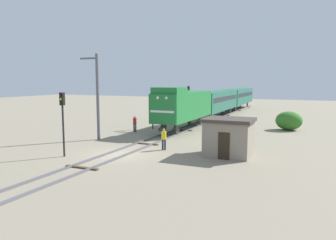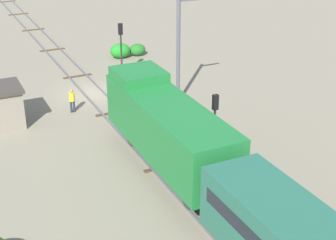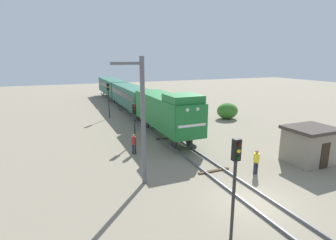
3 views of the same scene
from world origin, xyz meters
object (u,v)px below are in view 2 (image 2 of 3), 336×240
catenary_mast (179,48)px  traffic_signal_near (121,41)px  locomotive (166,125)px  worker_by_signal (204,119)px  worker_near_track (72,99)px  traffic_signal_mid (215,113)px

catenary_mast → traffic_signal_near: bearing=-74.3°
locomotive → worker_by_signal: bearing=-142.5°
worker_near_track → worker_by_signal: same height
traffic_signal_near → traffic_signal_mid: traffic_signal_near is taller
traffic_signal_near → worker_near_track: 7.80m
worker_near_track → traffic_signal_near: bearing=-128.6°
traffic_signal_near → traffic_signal_mid: bearing=90.8°
locomotive → catenary_mast: size_ratio=1.48×
worker_near_track → catenary_mast: bearing=177.4°
traffic_signal_mid → catenary_mast: bearing=-101.9°
locomotive → worker_by_signal: locomotive is taller
worker_by_signal → catenary_mast: bearing=105.9°
locomotive → traffic_signal_near: 15.45m
traffic_signal_mid → catenary_mast: 8.20m
traffic_signal_mid → catenary_mast: catenary_mast is taller
traffic_signal_mid → worker_by_signal: bearing=-107.1°
traffic_signal_mid → worker_by_signal: 3.16m
traffic_signal_near → worker_by_signal: 12.12m
worker_by_signal → locomotive: bearing=-117.3°
traffic_signal_mid → worker_near_track: (5.80, -9.51, -1.60)m
traffic_signal_mid → worker_near_track: size_ratio=2.18×
locomotive → catenary_mast: catenary_mast is taller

